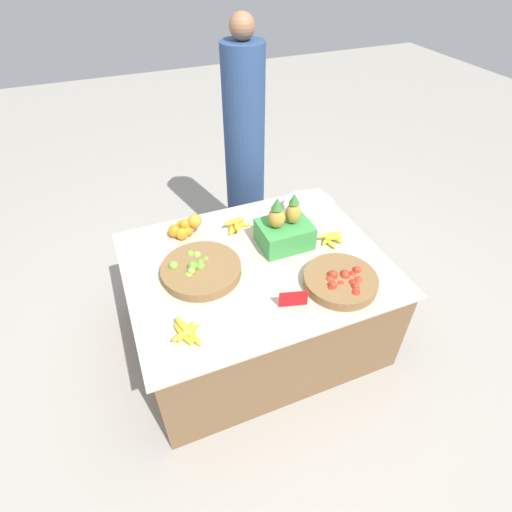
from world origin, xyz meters
name	(u,v)px	position (x,y,z in m)	size (l,w,h in m)	color
ground_plane	(256,331)	(0.00, 0.00, 0.00)	(12.00, 12.00, 0.00)	#A39E93
market_table	(256,300)	(0.00, 0.00, 0.31)	(1.46, 1.17, 0.62)	brown
lime_bowl	(200,269)	(-0.32, 0.03, 0.65)	(0.44, 0.44, 0.10)	olive
tomato_basket	(341,281)	(0.35, -0.33, 0.65)	(0.39, 0.39, 0.09)	olive
orange_pile	(185,228)	(-0.30, 0.40, 0.67)	(0.21, 0.16, 0.14)	orange
metal_bowl	(309,209)	(0.50, 0.32, 0.66)	(0.33, 0.33, 0.08)	silver
price_sign	(293,299)	(0.05, -0.37, 0.67)	(0.14, 0.04, 0.10)	red
produce_crate	(284,230)	(0.22, 0.10, 0.73)	(0.30, 0.24, 0.34)	green
banana_bunch_back_center	(236,225)	(0.00, 0.35, 0.65)	(0.18, 0.18, 0.06)	yellow
banana_bunch_front_right	(186,332)	(-0.50, -0.36, 0.64)	(0.15, 0.19, 0.06)	yellow
banana_bunch_front_left	(331,238)	(0.49, 0.01, 0.64)	(0.16, 0.15, 0.05)	yellow
vendor_person	(245,155)	(0.29, 0.94, 0.80)	(0.29, 0.29, 1.70)	navy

